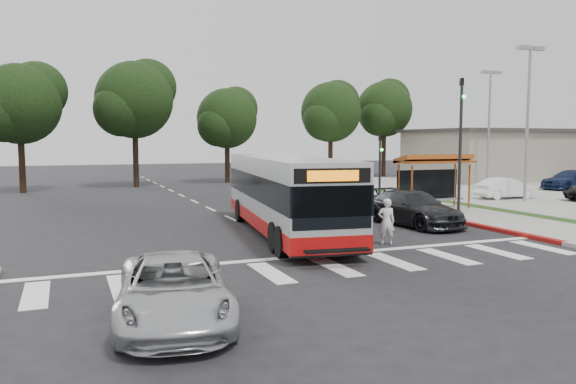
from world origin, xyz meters
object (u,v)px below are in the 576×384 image
pedestrian (386,222)px  silver_suv_south (174,290)px  dark_sedan (413,208)px  transit_bus (285,196)px

pedestrian → silver_suv_south: bearing=54.7°
dark_sedan → silver_suv_south: dark_sedan is taller
dark_sedan → transit_bus: bearing=174.4°
transit_bus → silver_suv_south: bearing=-115.5°
transit_bus → dark_sedan: size_ratio=2.27×
transit_bus → pedestrian: bearing=-46.9°
transit_bus → silver_suv_south: size_ratio=2.44×
pedestrian → dark_sedan: pedestrian is taller
pedestrian → transit_bus: bearing=-33.9°
transit_bus → dark_sedan: (5.99, -0.00, -0.77)m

